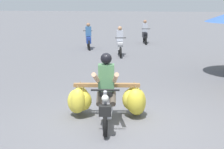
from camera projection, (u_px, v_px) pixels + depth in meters
name	position (u px, v px, depth m)	size (l,w,h in m)	color
ground_plane	(120.00, 126.00, 7.07)	(120.00, 120.00, 0.00)	slate
motorbike_main_loaded	(108.00, 99.00, 7.44)	(1.90, 1.94, 1.58)	black
motorbike_distant_ahead_left	(145.00, 34.00, 19.81)	(0.51, 1.62, 1.40)	black
motorbike_distant_ahead_right	(120.00, 44.00, 15.53)	(0.54, 1.61, 1.40)	black
motorbike_distant_far_ahead	(88.00, 38.00, 17.60)	(0.62, 1.59, 1.40)	black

